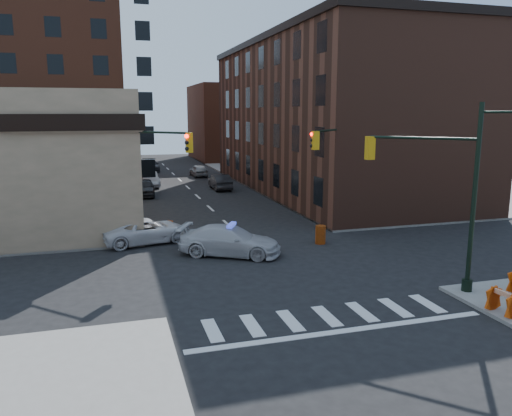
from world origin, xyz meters
TOP-DOWN VIEW (x-y plane):
  - ground at (0.00, 0.00)m, footprint 140.00×140.00m
  - sidewalk_ne at (23.00, 32.75)m, footprint 34.00×54.50m
  - apartment_block at (-18.50, 40.00)m, footprint 25.00×25.00m
  - commercial_row_ne at (13.00, 22.50)m, footprint 14.00×34.00m
  - filler_nw at (-16.00, 62.00)m, footprint 20.00×18.00m
  - filler_ne at (14.00, 58.00)m, footprint 16.00×16.00m
  - signal_pole_se at (6.04, -5.52)m, footprint 5.40×5.27m
  - signal_pole_nw at (-5.85, 5.34)m, footprint 3.58×3.67m
  - signal_pole_ne at (5.84, 5.35)m, footprint 3.67×3.58m
  - tree_ne_near at (7.50, 26.00)m, footprint 3.00×3.00m
  - tree_ne_far at (7.50, 34.00)m, footprint 3.00×3.00m
  - police_car at (-1.62, 2.45)m, footprint 6.02×4.63m
  - pickup at (-5.80, 6.38)m, footprint 5.78×3.59m
  - parked_car_wnear at (-4.71, 23.75)m, footprint 2.23×4.79m
  - parked_car_wfar at (-3.79, 29.68)m, footprint 1.99×4.77m
  - parked_car_wdeep at (-2.54, 43.52)m, footprint 2.22×5.36m
  - parked_car_enear at (2.96, 25.71)m, footprint 1.63×4.67m
  - parked_car_efar at (2.69, 36.73)m, footprint 1.85×4.30m
  - pedestrian_a at (-8.97, 7.39)m, footprint 0.65×0.51m
  - pedestrian_b at (-12.46, 6.00)m, footprint 1.00×0.95m
  - pedestrian_c at (-12.03, 9.98)m, footprint 1.03×0.80m
  - barrel_road at (4.14, 3.25)m, footprint 0.69×0.69m
  - barrel_bank at (-4.28, 7.91)m, footprint 0.65×0.65m
  - barricade_se_c at (6.40, -8.81)m, footprint 0.75×1.28m
  - barricade_nw_a at (-8.50, 7.91)m, footprint 1.25×0.68m
  - barricade_nw_b at (-12.00, 8.00)m, footprint 1.36×0.78m

SIDE VIEW (x-z plane):
  - ground at x=0.00m, z-range 0.00..0.00m
  - sidewalk_ne at x=23.00m, z-range 0.00..0.15m
  - barrel_bank at x=-4.28m, z-range 0.00..0.92m
  - barrel_road at x=4.14m, z-range 0.00..1.10m
  - barricade_se_c at x=6.40m, z-range 0.15..1.06m
  - barricade_nw_a at x=-8.50m, z-range 0.15..1.06m
  - barricade_nw_b at x=-12.00m, z-range 0.15..1.12m
  - parked_car_efar at x=2.69m, z-range 0.00..1.45m
  - pickup at x=-5.80m, z-range 0.00..1.49m
  - parked_car_wfar at x=-3.79m, z-range 0.00..1.53m
  - parked_car_enear at x=2.96m, z-range 0.00..1.54m
  - parked_car_wdeep at x=-2.54m, z-range 0.00..1.55m
  - parked_car_wnear at x=-4.71m, z-range 0.00..1.59m
  - police_car at x=-1.62m, z-range 0.00..1.63m
  - pedestrian_a at x=-8.97m, z-range 0.15..1.73m
  - pedestrian_c at x=-12.03m, z-range 0.15..1.78m
  - pedestrian_b at x=-12.46m, z-range 0.15..1.79m
  - tree_ne_near at x=7.50m, z-range 1.06..5.91m
  - tree_ne_far at x=7.50m, z-range 1.06..5.91m
  - signal_pole_nw at x=-5.85m, z-range 0.34..8.34m
  - signal_pole_ne at x=5.84m, z-range 0.34..8.34m
  - signal_pole_se at x=6.04m, z-range 0.61..8.61m
  - filler_ne at x=14.00m, z-range 0.00..12.00m
  - commercial_row_ne at x=13.00m, z-range 0.00..14.00m
  - filler_nw at x=-16.00m, z-range 0.00..16.00m
  - apartment_block at x=-18.50m, z-range 0.00..24.00m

